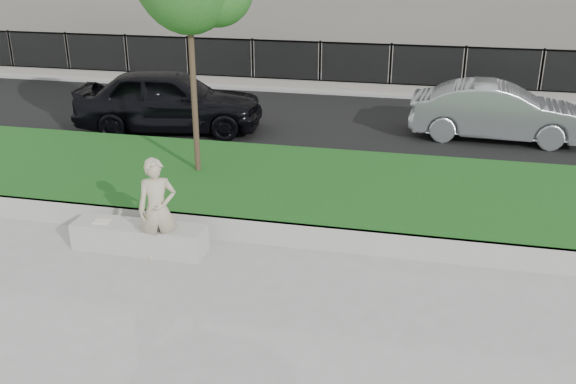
% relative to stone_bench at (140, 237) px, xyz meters
% --- Properties ---
extents(ground, '(90.00, 90.00, 0.00)m').
position_rel_stone_bench_xyz_m(ground, '(1.38, -0.40, -0.22)').
color(ground, gray).
rests_on(ground, ground).
extents(grass_bank, '(34.00, 4.00, 0.40)m').
position_rel_stone_bench_xyz_m(grass_bank, '(1.38, 2.60, -0.02)').
color(grass_bank, '#0E3812').
rests_on(grass_bank, ground).
extents(grass_kerb, '(34.00, 0.08, 0.40)m').
position_rel_stone_bench_xyz_m(grass_kerb, '(1.38, 0.64, -0.02)').
color(grass_kerb, '#98958E').
rests_on(grass_kerb, ground).
extents(street, '(34.00, 7.00, 0.04)m').
position_rel_stone_bench_xyz_m(street, '(1.38, 8.10, -0.20)').
color(street, black).
rests_on(street, ground).
extents(far_pavement, '(34.00, 3.00, 0.12)m').
position_rel_stone_bench_xyz_m(far_pavement, '(1.38, 12.60, -0.16)').
color(far_pavement, gray).
rests_on(far_pavement, ground).
extents(iron_fence, '(32.00, 0.30, 1.50)m').
position_rel_stone_bench_xyz_m(iron_fence, '(1.38, 11.60, 0.33)').
color(iron_fence, slate).
rests_on(iron_fence, far_pavement).
extents(stone_bench, '(2.11, 0.53, 0.43)m').
position_rel_stone_bench_xyz_m(stone_bench, '(0.00, 0.00, 0.00)').
color(stone_bench, '#98958E').
rests_on(stone_bench, ground).
extents(man, '(0.69, 0.59, 1.59)m').
position_rel_stone_bench_xyz_m(man, '(0.41, -0.15, 0.58)').
color(man, '#B2A889').
rests_on(man, ground).
extents(book, '(0.27, 0.21, 0.03)m').
position_rel_stone_bench_xyz_m(book, '(-0.60, -0.04, 0.23)').
color(book, beige).
rests_on(book, stone_bench).
extents(car_dark, '(4.87, 2.62, 1.57)m').
position_rel_stone_bench_xyz_m(car_dark, '(-2.08, 6.30, 0.61)').
color(car_dark, black).
rests_on(car_dark, street).
extents(car_silver, '(4.15, 1.58, 1.35)m').
position_rel_stone_bench_xyz_m(car_silver, '(5.87, 7.37, 0.50)').
color(car_silver, gray).
rests_on(car_silver, street).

